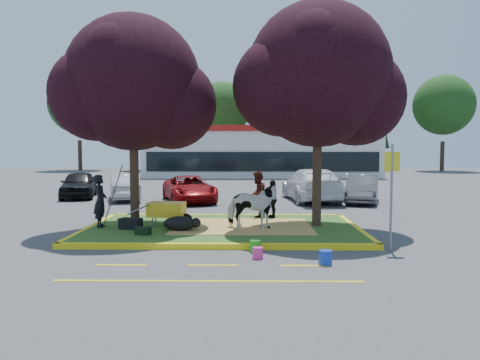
{
  "coord_description": "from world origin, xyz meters",
  "views": [
    {
      "loc": [
        0.74,
        -14.2,
        2.57
      ],
      "look_at": [
        0.52,
        0.5,
        1.54
      ],
      "focal_mm": 35.0,
      "sensor_mm": 36.0,
      "label": 1
    }
  ],
  "objects_px": {
    "wheelbarrow": "(167,210)",
    "sign_post": "(392,185)",
    "car_silver": "(125,187)",
    "calf": "(180,223)",
    "handler": "(100,201)",
    "bucket_green": "(255,246)",
    "cow": "(251,206)",
    "bucket_pink": "(258,253)",
    "car_black": "(79,184)",
    "bucket_blue": "(325,258)"
  },
  "relations": [
    {
      "from": "sign_post",
      "to": "car_silver",
      "type": "relative_size",
      "value": 0.7
    },
    {
      "from": "bucket_green",
      "to": "bucket_blue",
      "type": "bearing_deg",
      "value": -38.71
    },
    {
      "from": "calf",
      "to": "bucket_green",
      "type": "relative_size",
      "value": 3.34
    },
    {
      "from": "bucket_green",
      "to": "bucket_blue",
      "type": "height_order",
      "value": "bucket_blue"
    },
    {
      "from": "car_silver",
      "to": "cow",
      "type": "bearing_deg",
      "value": 106.99
    },
    {
      "from": "calf",
      "to": "sign_post",
      "type": "bearing_deg",
      "value": -0.7
    },
    {
      "from": "wheelbarrow",
      "to": "car_black",
      "type": "distance_m",
      "value": 11.3
    },
    {
      "from": "cow",
      "to": "bucket_blue",
      "type": "bearing_deg",
      "value": -140.45
    },
    {
      "from": "handler",
      "to": "sign_post",
      "type": "height_order",
      "value": "sign_post"
    },
    {
      "from": "calf",
      "to": "handler",
      "type": "height_order",
      "value": "handler"
    },
    {
      "from": "cow",
      "to": "car_black",
      "type": "height_order",
      "value": "cow"
    },
    {
      "from": "calf",
      "to": "cow",
      "type": "bearing_deg",
      "value": 26.52
    },
    {
      "from": "wheelbarrow",
      "to": "bucket_green",
      "type": "distance_m",
      "value": 3.93
    },
    {
      "from": "wheelbarrow",
      "to": "bucket_blue",
      "type": "distance_m",
      "value": 5.84
    },
    {
      "from": "sign_post",
      "to": "bucket_blue",
      "type": "xyz_separation_m",
      "value": [
        -1.84,
        -1.39,
        -1.48
      ]
    },
    {
      "from": "bucket_pink",
      "to": "car_black",
      "type": "height_order",
      "value": "car_black"
    },
    {
      "from": "sign_post",
      "to": "car_black",
      "type": "bearing_deg",
      "value": 140.64
    },
    {
      "from": "calf",
      "to": "car_black",
      "type": "distance_m",
      "value": 12.22
    },
    {
      "from": "calf",
      "to": "bucket_pink",
      "type": "bearing_deg",
      "value": -33.12
    },
    {
      "from": "sign_post",
      "to": "bucket_blue",
      "type": "bearing_deg",
      "value": -137.23
    },
    {
      "from": "bucket_green",
      "to": "bucket_pink",
      "type": "distance_m",
      "value": 0.68
    },
    {
      "from": "bucket_pink",
      "to": "bucket_green",
      "type": "bearing_deg",
      "value": 94.06
    },
    {
      "from": "bucket_green",
      "to": "car_black",
      "type": "bearing_deg",
      "value": 125.49
    },
    {
      "from": "wheelbarrow",
      "to": "bucket_green",
      "type": "height_order",
      "value": "wheelbarrow"
    },
    {
      "from": "handler",
      "to": "car_black",
      "type": "distance_m",
      "value": 10.52
    },
    {
      "from": "car_silver",
      "to": "calf",
      "type": "bearing_deg",
      "value": 96.18
    },
    {
      "from": "calf",
      "to": "sign_post",
      "type": "height_order",
      "value": "sign_post"
    },
    {
      "from": "wheelbarrow",
      "to": "sign_post",
      "type": "relative_size",
      "value": 0.74
    },
    {
      "from": "cow",
      "to": "car_silver",
      "type": "distance_m",
      "value": 10.81
    },
    {
      "from": "cow",
      "to": "wheelbarrow",
      "type": "height_order",
      "value": "cow"
    },
    {
      "from": "handler",
      "to": "wheelbarrow",
      "type": "xyz_separation_m",
      "value": [
        1.99,
        0.18,
        -0.29
      ]
    },
    {
      "from": "wheelbarrow",
      "to": "bucket_pink",
      "type": "xyz_separation_m",
      "value": [
        2.7,
        -3.53,
        -0.53
      ]
    },
    {
      "from": "wheelbarrow",
      "to": "bucket_pink",
      "type": "bearing_deg",
      "value": -45.02
    },
    {
      "from": "bucket_blue",
      "to": "car_black",
      "type": "bearing_deg",
      "value": 127.27
    },
    {
      "from": "handler",
      "to": "bucket_green",
      "type": "relative_size",
      "value": 5.46
    },
    {
      "from": "car_silver",
      "to": "wheelbarrow",
      "type": "bearing_deg",
      "value": 95.21
    },
    {
      "from": "bucket_green",
      "to": "calf",
      "type": "bearing_deg",
      "value": 135.88
    },
    {
      "from": "calf",
      "to": "wheelbarrow",
      "type": "bearing_deg",
      "value": 141.75
    },
    {
      "from": "bucket_green",
      "to": "car_silver",
      "type": "bearing_deg",
      "value": 118.63
    },
    {
      "from": "bucket_pink",
      "to": "car_silver",
      "type": "xyz_separation_m",
      "value": [
        -6.22,
        11.98,
        0.49
      ]
    },
    {
      "from": "cow",
      "to": "car_black",
      "type": "distance_m",
      "value": 13.24
    },
    {
      "from": "handler",
      "to": "cow",
      "type": "bearing_deg",
      "value": -101.77
    },
    {
      "from": "bucket_pink",
      "to": "bucket_blue",
      "type": "xyz_separation_m",
      "value": [
        1.47,
        -0.53,
        0.03
      ]
    },
    {
      "from": "handler",
      "to": "bucket_pink",
      "type": "bearing_deg",
      "value": -133.69
    },
    {
      "from": "bucket_blue",
      "to": "car_silver",
      "type": "xyz_separation_m",
      "value": [
        -7.69,
        12.52,
        0.46
      ]
    },
    {
      "from": "calf",
      "to": "handler",
      "type": "xyz_separation_m",
      "value": [
        -2.49,
        0.59,
        0.59
      ]
    },
    {
      "from": "handler",
      "to": "car_black",
      "type": "relative_size",
      "value": 0.4
    },
    {
      "from": "handler",
      "to": "sign_post",
      "type": "relative_size",
      "value": 0.6
    },
    {
      "from": "handler",
      "to": "bucket_green",
      "type": "distance_m",
      "value": 5.42
    },
    {
      "from": "wheelbarrow",
      "to": "bucket_green",
      "type": "bearing_deg",
      "value": -39.49
    }
  ]
}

